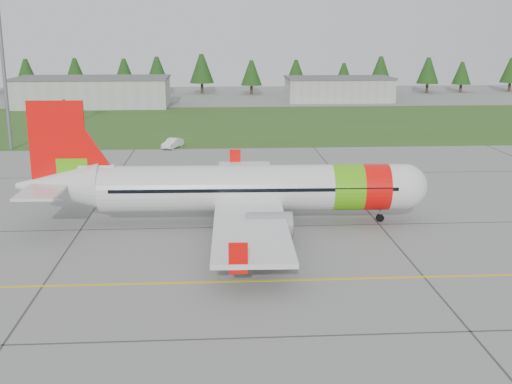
{
  "coord_description": "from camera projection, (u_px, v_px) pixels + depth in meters",
  "views": [
    {
      "loc": [
        -3.71,
        -31.26,
        15.93
      ],
      "look_at": [
        -0.59,
        18.19,
        3.47
      ],
      "focal_mm": 45.0,
      "sensor_mm": 36.0,
      "label": 1
    }
  ],
  "objects": [
    {
      "name": "ground",
      "position": [
        288.0,
        337.0,
        34.36
      ],
      "size": [
        320.0,
        320.0,
        0.0
      ],
      "primitive_type": "plane",
      "color": "gray",
      "rests_on": "ground"
    },
    {
      "name": "aircraft",
      "position": [
        244.0,
        189.0,
        54.06
      ],
      "size": [
        34.62,
        31.79,
        10.49
      ],
      "rotation": [
        0.0,
        0.0,
        -0.03
      ],
      "color": "silver",
      "rests_on": "ground"
    },
    {
      "name": "service_van",
      "position": [
        172.0,
        133.0,
        89.28
      ],
      "size": [
        1.89,
        1.86,
        4.16
      ],
      "primitive_type": "imported",
      "rotation": [
        0.0,
        0.0,
        -0.43
      ],
      "color": "silver",
      "rests_on": "ground"
    },
    {
      "name": "grass_strip",
      "position": [
        237.0,
        123.0,
        113.72
      ],
      "size": [
        320.0,
        50.0,
        0.03
      ],
      "primitive_type": "cube",
      "color": "#30561E",
      "rests_on": "ground"
    },
    {
      "name": "taxi_guideline",
      "position": [
        275.0,
        280.0,
        42.1
      ],
      "size": [
        120.0,
        0.25,
        0.02
      ],
      "primitive_type": "cube",
      "color": "gold",
      "rests_on": "ground"
    },
    {
      "name": "hangar_west",
      "position": [
        93.0,
        93.0,
        138.27
      ],
      "size": [
        32.0,
        14.0,
        6.0
      ],
      "primitive_type": "cube",
      "color": "#A8A8A3",
      "rests_on": "ground"
    },
    {
      "name": "hangar_east",
      "position": [
        338.0,
        90.0,
        149.46
      ],
      "size": [
        24.0,
        12.0,
        5.2
      ],
      "primitive_type": "cube",
      "color": "#A8A8A3",
      "rests_on": "ground"
    },
    {
      "name": "floodlight_mast",
      "position": [
        4.0,
        76.0,
        86.11
      ],
      "size": [
        0.5,
        0.5,
        20.0
      ],
      "primitive_type": "cylinder",
      "color": "slate",
      "rests_on": "ground"
    },
    {
      "name": "treeline",
      "position": [
        229.0,
        74.0,
        166.71
      ],
      "size": [
        160.0,
        8.0,
        10.0
      ],
      "primitive_type": null,
      "color": "#1C3F14",
      "rests_on": "ground"
    }
  ]
}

